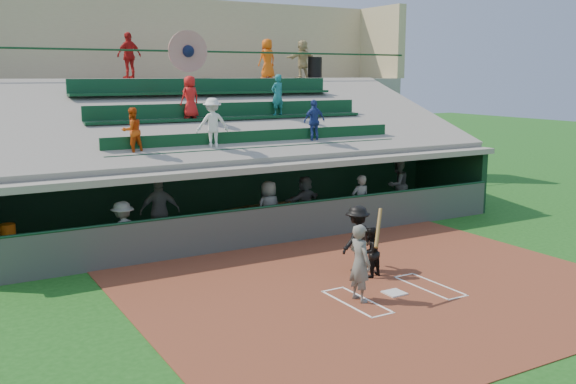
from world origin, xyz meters
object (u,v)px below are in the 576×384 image
water_cooler (8,231)px  batter_at_plate (360,262)px  white_table (13,254)px  trash_bin (315,68)px  home_plate (394,293)px  catcher (370,252)px

water_cooler → batter_at_plate: bearing=-45.2°
white_table → trash_bin: bearing=17.5°
home_plate → batter_at_plate: 1.25m
water_cooler → trash_bin: (13.16, 6.72, 4.08)m
trash_bin → water_cooler: bearing=-153.0°
batter_at_plate → catcher: batter_at_plate is taller
home_plate → trash_bin: bearing=64.8°
white_table → water_cooler: bearing=126.8°
white_table → trash_bin: (13.10, 6.78, 4.63)m
catcher → water_cooler: (-7.34, 4.98, 0.35)m
home_plate → white_table: size_ratio=0.51×
batter_at_plate → catcher: (1.19, 1.21, -0.24)m
trash_bin → catcher: bearing=-116.4°
home_plate → water_cooler: (-7.08, 6.22, 0.93)m
home_plate → trash_bin: 15.15m
batter_at_plate → trash_bin: trash_bin is taller
home_plate → trash_bin: (6.08, 12.94, 5.01)m
home_plate → catcher: (0.26, 1.24, 0.59)m
catcher → batter_at_plate: bearing=29.9°
water_cooler → trash_bin: size_ratio=0.42×
white_table → batter_at_plate: bearing=-55.0°
water_cooler → home_plate: bearing=-41.3°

